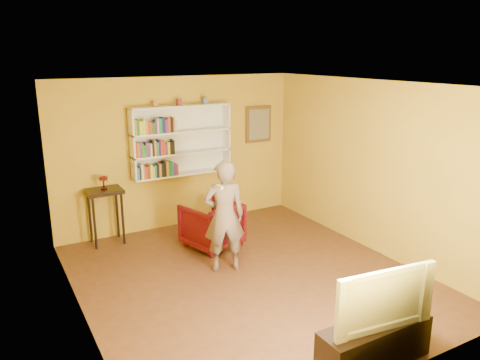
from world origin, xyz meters
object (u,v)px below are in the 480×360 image
object	(u,v)px
console_table	(105,199)
ruby_lustre	(103,180)
bookshelf	(180,140)
armchair	(212,225)
television	(378,295)
person	(224,216)
tv_cabinet	(374,343)

from	to	relation	value
console_table	ruby_lustre	world-z (taller)	ruby_lustre
bookshelf	console_table	size ratio (longest dim) A/B	1.92
ruby_lustre	armchair	xyz separation A→B (m)	(1.46, -0.98, -0.73)
television	person	bearing A→B (deg)	103.88
person	television	size ratio (longest dim) A/B	1.46
bookshelf	person	xyz separation A→B (m)	(-0.17, -1.99, -0.77)
armchair	television	bearing A→B (deg)	76.09
bookshelf	tv_cabinet	xyz separation A→B (m)	(0.16, -4.66, -1.37)
console_table	television	distance (m)	4.77
bookshelf	television	world-z (taller)	bookshelf
tv_cabinet	television	bearing A→B (deg)	0.00
tv_cabinet	television	size ratio (longest dim) A/B	1.12
bookshelf	tv_cabinet	bearing A→B (deg)	-88.02
bookshelf	armchair	distance (m)	1.67
person	armchair	bearing A→B (deg)	-86.46
console_table	tv_cabinet	world-z (taller)	console_table
bookshelf	console_table	distance (m)	1.65
console_table	person	size ratio (longest dim) A/B	0.57
tv_cabinet	television	distance (m)	0.55
person	bookshelf	bearing A→B (deg)	-77.55
bookshelf	person	size ratio (longest dim) A/B	1.09
ruby_lustre	bookshelf	bearing A→B (deg)	6.39
bookshelf	television	bearing A→B (deg)	-88.02
armchair	tv_cabinet	bearing A→B (deg)	76.09
bookshelf	tv_cabinet	size ratio (longest dim) A/B	1.43
bookshelf	television	xyz separation A→B (m)	(0.16, -4.66, -0.82)
ruby_lustre	armchair	bearing A→B (deg)	-33.94
armchair	television	world-z (taller)	television
console_table	armchair	world-z (taller)	console_table
person	television	xyz separation A→B (m)	(0.33, -2.67, -0.05)
console_table	person	xyz separation A→B (m)	(1.26, -1.83, 0.05)
bookshelf	armchair	bearing A→B (deg)	-88.09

